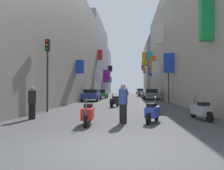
# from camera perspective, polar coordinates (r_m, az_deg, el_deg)

# --- Properties ---
(ground_plane) EXTENTS (140.00, 140.00, 0.00)m
(ground_plane) POSITION_cam_1_polar(r_m,az_deg,el_deg) (35.15, 3.64, -3.40)
(ground_plane) COLOR #424244
(building_left_near) EXTENTS (7.16, 30.39, 13.23)m
(building_left_near) POSITION_cam_1_polar(r_m,az_deg,el_deg) (22.65, -18.26, 12.16)
(building_left_near) COLOR gray
(building_left_near) RESTS_ON ground
(building_left_mid_a) EXTENTS (7.38, 19.93, 15.25)m
(building_left_mid_a) POSITION_cam_1_polar(r_m,az_deg,el_deg) (46.68, -6.06, 6.58)
(building_left_mid_a) COLOR gray
(building_left_mid_a) RESTS_ON ground
(building_left_mid_c) EXTENTS (7.09, 9.11, 12.32)m
(building_left_mid_c) POSITION_cam_1_polar(r_m,az_deg,el_deg) (61.34, -3.45, 3.39)
(building_left_mid_c) COLOR gray
(building_left_mid_c) RESTS_ON ground
(building_right_near) EXTENTS (7.18, 23.98, 12.36)m
(building_right_near) POSITION_cam_1_polar(r_m,az_deg,el_deg) (19.22, 27.87, 13.28)
(building_right_near) COLOR #B2A899
(building_right_near) RESTS_ON ground
(building_right_mid_b) EXTENTS (7.04, 15.03, 14.25)m
(building_right_mid_b) POSITION_cam_1_polar(r_m,az_deg,el_deg) (37.82, 15.97, 7.63)
(building_right_mid_b) COLOR #B2A899
(building_right_mid_b) RESTS_ON ground
(building_right_mid_c) EXTENTS (7.33, 8.96, 13.28)m
(building_right_mid_c) POSITION_cam_1_polar(r_m,az_deg,el_deg) (49.49, 13.22, 5.03)
(building_right_mid_c) COLOR slate
(building_right_mid_c) RESTS_ON ground
(building_right_far) EXTENTS (6.76, 11.97, 13.42)m
(building_right_far) POSITION_cam_1_polar(r_m,az_deg,el_deg) (59.82, 11.74, 4.05)
(building_right_far) COLOR #B2A899
(building_right_far) RESTS_ON ground
(parked_car_blue) EXTENTS (1.95, 4.00, 1.40)m
(parked_car_blue) POSITION_cam_1_polar(r_m,az_deg,el_deg) (25.57, -5.49, -2.63)
(parked_car_blue) COLOR navy
(parked_car_blue) RESTS_ON ground
(parked_car_grey) EXTENTS (1.92, 4.36, 1.44)m
(parked_car_grey) POSITION_cam_1_polar(r_m,az_deg,el_deg) (29.21, 10.33, -2.39)
(parked_car_grey) COLOR slate
(parked_car_grey) RESTS_ON ground
(parked_car_white) EXTENTS (2.03, 4.13, 1.49)m
(parked_car_white) POSITION_cam_1_polar(r_m,az_deg,el_deg) (58.83, 7.52, -1.66)
(parked_car_white) COLOR white
(parked_car_white) RESTS_ON ground
(parked_car_green) EXTENTS (1.87, 3.97, 1.32)m
(parked_car_green) POSITION_cam_1_polar(r_m,az_deg,el_deg) (33.09, -2.87, -2.32)
(parked_car_green) COLOR #236638
(parked_car_green) RESTS_ON ground
(scooter_white) EXTENTS (0.80, 1.84, 1.13)m
(scooter_white) POSITION_cam_1_polar(r_m,az_deg,el_deg) (47.87, 4.02, -2.20)
(scooter_white) COLOR silver
(scooter_white) RESTS_ON ground
(scooter_black) EXTENTS (0.74, 1.78, 1.13)m
(scooter_black) POSITION_cam_1_polar(r_m,az_deg,el_deg) (17.28, 0.75, -4.37)
(scooter_black) COLOR black
(scooter_black) RESTS_ON ground
(scooter_blue) EXTENTS (0.80, 1.72, 1.13)m
(scooter_blue) POSITION_cam_1_polar(r_m,az_deg,el_deg) (9.56, 10.83, -7.08)
(scooter_blue) COLOR #2D4CAD
(scooter_blue) RESTS_ON ground
(scooter_orange) EXTENTS (0.57, 1.92, 1.13)m
(scooter_orange) POSITION_cam_1_polar(r_m,az_deg,el_deg) (48.78, 7.22, -2.17)
(scooter_orange) COLOR orange
(scooter_orange) RESTS_ON ground
(scooter_red) EXTENTS (0.52, 1.84, 1.13)m
(scooter_red) POSITION_cam_1_polar(r_m,az_deg,el_deg) (8.87, -6.50, -7.57)
(scooter_red) COLOR red
(scooter_red) RESTS_ON ground
(scooter_silver) EXTENTS (0.65, 1.98, 1.13)m
(scooter_silver) POSITION_cam_1_polar(r_m,az_deg,el_deg) (10.94, 22.75, -6.25)
(scooter_silver) COLOR #ADADB2
(scooter_silver) RESTS_ON ground
(pedestrian_crossing) EXTENTS (0.40, 0.40, 1.68)m
(pedestrian_crossing) POSITION_cam_1_polar(r_m,az_deg,el_deg) (9.14, 3.00, -5.02)
(pedestrian_crossing) COLOR black
(pedestrian_crossing) RESTS_ON ground
(pedestrian_near_left) EXTENTS (0.43, 0.43, 1.60)m
(pedestrian_near_left) POSITION_cam_1_polar(r_m,az_deg,el_deg) (11.09, -20.64, -4.48)
(pedestrian_near_left) COLOR black
(pedestrian_near_left) RESTS_ON ground
(pedestrian_near_right) EXTENTS (0.43, 0.43, 1.60)m
(pedestrian_near_right) POSITION_cam_1_polar(r_m,az_deg,el_deg) (41.50, 2.28, -1.93)
(pedestrian_near_right) COLOR #2F2F2F
(pedestrian_near_right) RESTS_ON ground
(pedestrian_mid_street) EXTENTS (0.43, 0.43, 1.67)m
(pedestrian_mid_street) POSITION_cam_1_polar(r_m,az_deg,el_deg) (43.27, 3.82, -1.84)
(pedestrian_mid_street) COLOR black
(pedestrian_mid_street) RESTS_ON ground
(pedestrian_far_away) EXTENTS (0.53, 0.53, 1.74)m
(pedestrian_far_away) POSITION_cam_1_polar(r_m,az_deg,el_deg) (36.80, 9.74, -1.92)
(pedestrian_far_away) COLOR #3F3F3F
(pedestrian_far_away) RESTS_ON ground
(traffic_light_near_corner) EXTENTS (0.26, 0.34, 4.64)m
(traffic_light_near_corner) POSITION_cam_1_polar(r_m,az_deg,el_deg) (14.29, -16.92, 5.71)
(traffic_light_near_corner) COLOR #2D2D2D
(traffic_light_near_corner) RESTS_ON ground
(traffic_light_far_corner) EXTENTS (0.26, 0.34, 3.98)m
(traffic_light_far_corner) POSITION_cam_1_polar(r_m,az_deg,el_deg) (22.54, 14.93, 2.22)
(traffic_light_far_corner) COLOR #2D2D2D
(traffic_light_far_corner) RESTS_ON ground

